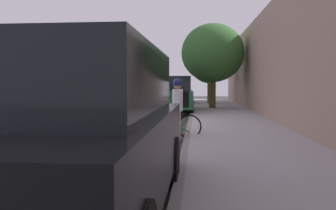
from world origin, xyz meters
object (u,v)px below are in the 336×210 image
at_px(parked_suv_green_second, 175,94).
at_px(bicycle_at_curb, 172,126).
at_px(parked_suv_black_nearest, 85,132).
at_px(street_tree_far_end, 209,63).
at_px(street_tree_mid_block, 213,53).
at_px(parked_pickup_grey_mid, 178,93).
at_px(cyclist_with_backpack, 179,103).

bearing_deg(parked_suv_green_second, bicycle_at_curb, -86.91).
distance_m(parked_suv_black_nearest, bicycle_at_curb, 6.09).
height_order(parked_suv_green_second, street_tree_far_end, street_tree_far_end).
xyz_separation_m(parked_suv_black_nearest, parked_suv_green_second, (0.08, 14.89, 0.00)).
bearing_deg(street_tree_far_end, parked_suv_green_second, -106.30).
distance_m(street_tree_mid_block, street_tree_far_end, 5.20).
bearing_deg(bicycle_at_curb, street_tree_far_end, 84.13).
xyz_separation_m(parked_pickup_grey_mid, street_tree_far_end, (2.42, -0.99, 2.28)).
xyz_separation_m(parked_suv_green_second, cyclist_with_backpack, (0.70, -9.31, 0.03)).
distance_m(parked_suv_black_nearest, parked_pickup_grey_mid, 23.21).
height_order(parked_pickup_grey_mid, street_tree_mid_block, street_tree_mid_block).
bearing_deg(parked_suv_black_nearest, street_tree_mid_block, 82.56).
relative_size(parked_pickup_grey_mid, bicycle_at_curb, 3.04).
distance_m(parked_suv_green_second, street_tree_mid_block, 3.87).
bearing_deg(street_tree_far_end, parked_suv_black_nearest, -95.72).
bearing_deg(bicycle_at_curb, parked_suv_green_second, 93.09).
distance_m(parked_pickup_grey_mid, street_tree_mid_block, 7.10).
bearing_deg(bicycle_at_curb, cyclist_with_backpack, -63.22).
height_order(parked_suv_green_second, street_tree_mid_block, street_tree_mid_block).
relative_size(bicycle_at_curb, cyclist_with_backpack, 1.01).
bearing_deg(parked_pickup_grey_mid, street_tree_mid_block, -68.64).
relative_size(street_tree_mid_block, street_tree_far_end, 1.10).
relative_size(parked_suv_black_nearest, street_tree_mid_block, 0.93).
bearing_deg(parked_suv_green_second, cyclist_with_backpack, -85.69).
bearing_deg(parked_pickup_grey_mid, parked_suv_green_second, -88.11).
bearing_deg(street_tree_far_end, parked_pickup_grey_mid, 157.78).
height_order(parked_pickup_grey_mid, cyclist_with_backpack, parked_pickup_grey_mid).
distance_m(cyclist_with_backpack, street_tree_far_end, 16.83).
bearing_deg(parked_suv_black_nearest, bicycle_at_curb, 84.70).
bearing_deg(bicycle_at_curb, parked_suv_black_nearest, -95.30).
xyz_separation_m(cyclist_with_backpack, street_tree_far_end, (1.44, 16.64, 2.12)).
height_order(parked_suv_green_second, bicycle_at_curb, parked_suv_green_second).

